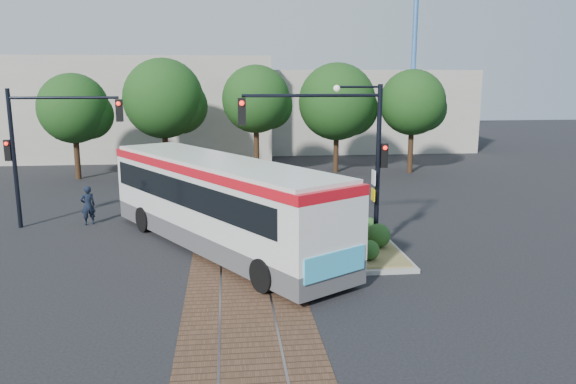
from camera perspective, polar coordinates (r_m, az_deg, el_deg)
name	(u,v)px	position (r m, az deg, el deg)	size (l,w,h in m)	color
ground	(241,247)	(21.85, -4.81, -5.64)	(120.00, 120.00, 0.00)	black
trackbed	(238,221)	(25.70, -5.05, -2.98)	(3.60, 40.00, 0.02)	#503525
tree_row	(251,102)	(37.35, -3.75, 9.14)	(26.40, 5.60, 7.67)	#382314
warehouses	(225,108)	(49.68, -6.42, 8.52)	(40.00, 13.00, 8.00)	#ADA899
crane	(415,30)	(58.05, 12.77, 15.74)	(8.00, 0.50, 18.00)	#3F72B2
city_bus	(218,199)	(21.34, -7.10, -0.76)	(9.12, 12.39, 3.45)	#49494C
traffic_island	(369,242)	(21.55, 8.21, -5.05)	(2.20, 5.20, 1.13)	gray
signal_pole_main	(346,141)	(20.64, 5.88, 5.13)	(5.49, 0.46, 6.00)	black
signal_pole_left	(40,139)	(26.22, -23.89, 4.94)	(4.99, 0.34, 6.00)	black
officer	(88,205)	(26.40, -19.66, -1.29)	(0.64, 0.42, 1.75)	black
parked_car	(163,172)	(36.05, -12.56, 1.96)	(1.63, 4.00, 1.16)	black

